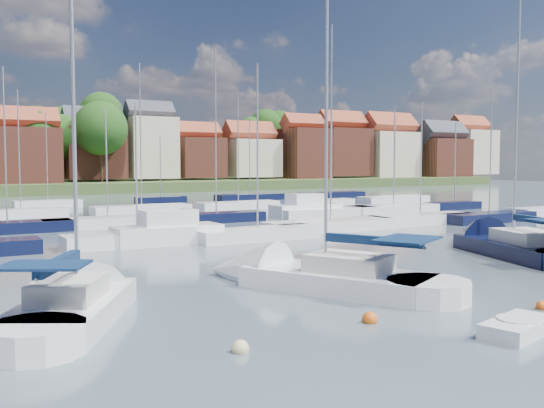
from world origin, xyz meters
TOP-DOWN VIEW (x-y plane):
  - ground at (0.00, 40.00)m, footprint 260.00×260.00m
  - sailboat_left at (-14.36, 4.18)m, footprint 7.60×10.52m
  - sailboat_centre at (-5.09, 4.18)m, footprint 8.36×12.35m
  - sailboat_navy at (10.38, 6.56)m, footprint 7.29×13.61m
  - tender at (-3.49, -5.29)m, footprint 3.07×1.98m
  - buoy_b at (-11.63, -2.47)m, footprint 0.50×0.50m
  - buoy_c at (-6.47, -1.84)m, footprint 0.53×0.53m
  - buoy_d at (0.07, -3.58)m, footprint 0.43×0.43m
  - buoy_e at (0.57, 6.85)m, footprint 0.41×0.41m
  - marina_field at (1.91, 35.15)m, footprint 79.62×41.41m
  - far_shore_town at (2.23, 132.67)m, footprint 212.46×90.00m

SIDE VIEW (x-z plane):
  - ground at x=0.00m, z-range 0.00..0.00m
  - buoy_b at x=-11.63m, z-range -0.25..0.25m
  - buoy_c at x=-6.47m, z-range -0.27..0.27m
  - buoy_d at x=0.07m, z-range -0.21..0.21m
  - buoy_e at x=0.57m, z-range -0.21..0.21m
  - tender at x=-3.49m, z-range -0.07..0.54m
  - sailboat_navy at x=10.38m, z-range -8.74..9.43m
  - sailboat_centre at x=-5.09m, z-range -7.92..8.62m
  - sailboat_left at x=-14.36m, z-range -6.81..7.53m
  - marina_field at x=1.91m, z-range -7.53..8.40m
  - far_shore_town at x=2.23m, z-range -6.53..15.74m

